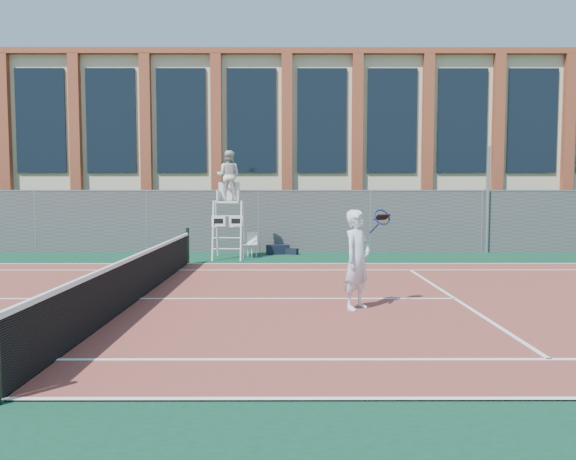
{
  "coord_description": "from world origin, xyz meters",
  "views": [
    {
      "loc": [
        2.99,
        -11.24,
        2.21
      ],
      "look_at": [
        3.02,
        3.0,
        1.22
      ],
      "focal_mm": 35.0,
      "sensor_mm": 36.0,
      "label": 1
    }
  ],
  "objects_px": {
    "steel_pole": "(488,200)",
    "umpire_chair": "(228,179)",
    "tennis_player": "(357,259)",
    "plastic_chair": "(251,242)"
  },
  "relations": [
    {
      "from": "steel_pole",
      "to": "umpire_chair",
      "type": "relative_size",
      "value": 1.06
    },
    {
      "from": "steel_pole",
      "to": "umpire_chair",
      "type": "bearing_deg",
      "value": -169.65
    },
    {
      "from": "umpire_chair",
      "to": "tennis_player",
      "type": "bearing_deg",
      "value": -68.3
    },
    {
      "from": "umpire_chair",
      "to": "plastic_chair",
      "type": "xyz_separation_m",
      "value": [
        0.71,
        0.29,
        -2.1
      ]
    },
    {
      "from": "umpire_chair",
      "to": "tennis_player",
      "type": "height_order",
      "value": "umpire_chair"
    },
    {
      "from": "tennis_player",
      "to": "plastic_chair",
      "type": "bearing_deg",
      "value": 106.66
    },
    {
      "from": "steel_pole",
      "to": "tennis_player",
      "type": "xyz_separation_m",
      "value": [
        -5.85,
        -9.69,
        -0.93
      ]
    },
    {
      "from": "steel_pole",
      "to": "plastic_chair",
      "type": "xyz_separation_m",
      "value": [
        -8.34,
        -1.36,
        -1.39
      ]
    },
    {
      "from": "umpire_chair",
      "to": "plastic_chair",
      "type": "distance_m",
      "value": 2.24
    },
    {
      "from": "plastic_chair",
      "to": "steel_pole",
      "type": "bearing_deg",
      "value": 9.26
    }
  ]
}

